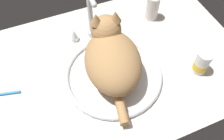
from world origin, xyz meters
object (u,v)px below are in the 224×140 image
Objects in this scene: pill_bottle at (202,63)px; cat at (111,55)px; soap_pump_bottle at (153,7)px; faucet at (91,22)px; sink_basin at (112,75)px.

cat is at bearing 158.25° from pill_bottle.
soap_pump_bottle reaches higher than pill_bottle.
soap_pump_bottle is at bearing 36.31° from cat.
pill_bottle is at bearing -45.95° from faucet.
faucet is 28.66cm from soap_pump_bottle.
sink_basin is 1.69× the size of faucet.
sink_basin is 36.97cm from soap_pump_bottle.
pill_bottle is (2.94, -33.10, -1.43)cm from soap_pump_bottle.
pill_bottle is at bearing -84.92° from soap_pump_bottle.
cat is 3.78× the size of pill_bottle.
faucet reaches higher than sink_basin.
soap_pump_bottle is (28.59, 22.86, 5.18)cm from sink_basin.
sink_basin is 2.29× the size of soap_pump_bottle.
cat is (0.43, 2.17, 8.89)cm from sink_basin.
pill_bottle is at bearing -21.75° from cat.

